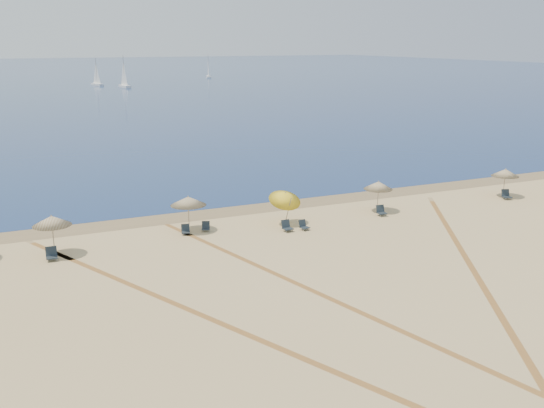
{
  "coord_description": "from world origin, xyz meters",
  "views": [
    {
      "loc": [
        -16.12,
        -16.04,
        11.76
      ],
      "look_at": [
        0.0,
        20.0,
        1.3
      ],
      "focal_mm": 41.05,
      "sensor_mm": 36.0,
      "label": 1
    }
  ],
  "objects_px": {
    "umbrella_5": "(505,173)",
    "chair_5": "(287,226)",
    "umbrella_4": "(378,185)",
    "chair_3": "(186,230)",
    "sailboat_0": "(97,77)",
    "sailboat_3": "(124,78)",
    "umbrella_3": "(285,197)",
    "sailboat_2": "(208,71)",
    "chair_2": "(52,254)",
    "chair_7": "(381,211)",
    "umbrella_2": "(188,201)",
    "chair_6": "(304,225)",
    "chair_4": "(206,227)",
    "umbrella_1": "(52,221)",
    "chair_8": "(506,195)"
  },
  "relations": [
    {
      "from": "umbrella_3",
      "to": "sailboat_0",
      "type": "xyz_separation_m",
      "value": [
        9.15,
        136.18,
        0.31
      ]
    },
    {
      "from": "umbrella_2",
      "to": "sailboat_3",
      "type": "xyz_separation_m",
      "value": [
        20.55,
        124.7,
        0.42
      ]
    },
    {
      "from": "umbrella_2",
      "to": "chair_5",
      "type": "distance_m",
      "value": 6.42
    },
    {
      "from": "umbrella_3",
      "to": "sailboat_2",
      "type": "bearing_deg",
      "value": 73.31
    },
    {
      "from": "chair_6",
      "to": "chair_7",
      "type": "height_order",
      "value": "chair_7"
    },
    {
      "from": "umbrella_4",
      "to": "umbrella_5",
      "type": "bearing_deg",
      "value": -1.83
    },
    {
      "from": "sailboat_2",
      "to": "sailboat_3",
      "type": "xyz_separation_m",
      "value": [
        -32.84,
        -31.53,
        0.24
      ]
    },
    {
      "from": "chair_3",
      "to": "sailboat_0",
      "type": "xyz_separation_m",
      "value": [
        15.75,
        135.56,
        1.89
      ]
    },
    {
      "from": "chair_8",
      "to": "sailboat_0",
      "type": "height_order",
      "value": "sailboat_0"
    },
    {
      "from": "chair_2",
      "to": "chair_6",
      "type": "height_order",
      "value": "chair_2"
    },
    {
      "from": "chair_2",
      "to": "sailboat_0",
      "type": "bearing_deg",
      "value": 82.13
    },
    {
      "from": "umbrella_2",
      "to": "chair_6",
      "type": "relative_size",
      "value": 3.3
    },
    {
      "from": "chair_3",
      "to": "chair_7",
      "type": "distance_m",
      "value": 13.64
    },
    {
      "from": "chair_3",
      "to": "sailboat_0",
      "type": "distance_m",
      "value": 136.49
    },
    {
      "from": "chair_4",
      "to": "chair_7",
      "type": "xyz_separation_m",
      "value": [
        12.19,
        -1.52,
        0.04
      ]
    },
    {
      "from": "chair_2",
      "to": "chair_5",
      "type": "bearing_deg",
      "value": 0.15
    },
    {
      "from": "umbrella_3",
      "to": "sailboat_3",
      "type": "distance_m",
      "value": 126.73
    },
    {
      "from": "chair_2",
      "to": "chair_5",
      "type": "relative_size",
      "value": 0.98
    },
    {
      "from": "sailboat_0",
      "to": "sailboat_3",
      "type": "height_order",
      "value": "sailboat_3"
    },
    {
      "from": "chair_2",
      "to": "sailboat_3",
      "type": "distance_m",
      "value": 130.1
    },
    {
      "from": "chair_3",
      "to": "chair_7",
      "type": "height_order",
      "value": "chair_7"
    },
    {
      "from": "umbrella_4",
      "to": "chair_3",
      "type": "bearing_deg",
      "value": 178.51
    },
    {
      "from": "chair_3",
      "to": "sailboat_0",
      "type": "height_order",
      "value": "sailboat_0"
    },
    {
      "from": "sailboat_3",
      "to": "sailboat_2",
      "type": "bearing_deg",
      "value": 33.5
    },
    {
      "from": "umbrella_2",
      "to": "sailboat_2",
      "type": "relative_size",
      "value": 0.32
    },
    {
      "from": "chair_5",
      "to": "sailboat_2",
      "type": "distance_m",
      "value": 165.81
    },
    {
      "from": "umbrella_5",
      "to": "sailboat_0",
      "type": "distance_m",
      "value": 136.61
    },
    {
      "from": "umbrella_4",
      "to": "chair_3",
      "type": "height_order",
      "value": "umbrella_4"
    },
    {
      "from": "chair_4",
      "to": "sailboat_0",
      "type": "height_order",
      "value": "sailboat_0"
    },
    {
      "from": "sailboat_2",
      "to": "chair_2",
      "type": "bearing_deg",
      "value": -97.32
    },
    {
      "from": "chair_7",
      "to": "sailboat_3",
      "type": "distance_m",
      "value": 126.88
    },
    {
      "from": "umbrella_1",
      "to": "umbrella_4",
      "type": "distance_m",
      "value": 21.77
    },
    {
      "from": "umbrella_4",
      "to": "sailboat_2",
      "type": "distance_m",
      "value": 162.17
    },
    {
      "from": "chair_2",
      "to": "chair_3",
      "type": "height_order",
      "value": "chair_2"
    },
    {
      "from": "umbrella_4",
      "to": "umbrella_5",
      "type": "relative_size",
      "value": 1.0
    },
    {
      "from": "chair_4",
      "to": "sailboat_3",
      "type": "height_order",
      "value": "sailboat_3"
    },
    {
      "from": "chair_5",
      "to": "sailboat_0",
      "type": "distance_m",
      "value": 137.88
    },
    {
      "from": "chair_4",
      "to": "sailboat_0",
      "type": "distance_m",
      "value": 136.16
    },
    {
      "from": "umbrella_5",
      "to": "chair_5",
      "type": "distance_m",
      "value": 19.25
    },
    {
      "from": "sailboat_2",
      "to": "umbrella_5",
      "type": "bearing_deg",
      "value": -86.26
    },
    {
      "from": "umbrella_1",
      "to": "chair_5",
      "type": "height_order",
      "value": "umbrella_1"
    },
    {
      "from": "chair_3",
      "to": "chair_5",
      "type": "relative_size",
      "value": 0.96
    },
    {
      "from": "umbrella_3",
      "to": "chair_7",
      "type": "height_order",
      "value": "umbrella_3"
    },
    {
      "from": "umbrella_4",
      "to": "sailboat_2",
      "type": "height_order",
      "value": "sailboat_2"
    },
    {
      "from": "umbrella_5",
      "to": "chair_5",
      "type": "relative_size",
      "value": 3.01
    },
    {
      "from": "chair_2",
      "to": "sailboat_0",
      "type": "xyz_separation_m",
      "value": [
        23.82,
        137.07,
        1.85
      ]
    },
    {
      "from": "umbrella_1",
      "to": "sailboat_0",
      "type": "height_order",
      "value": "sailboat_0"
    },
    {
      "from": "umbrella_3",
      "to": "sailboat_3",
      "type": "relative_size",
      "value": 0.33
    },
    {
      "from": "chair_2",
      "to": "sailboat_0",
      "type": "distance_m",
      "value": 139.14
    },
    {
      "from": "umbrella_4",
      "to": "chair_4",
      "type": "relative_size",
      "value": 3.08
    }
  ]
}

